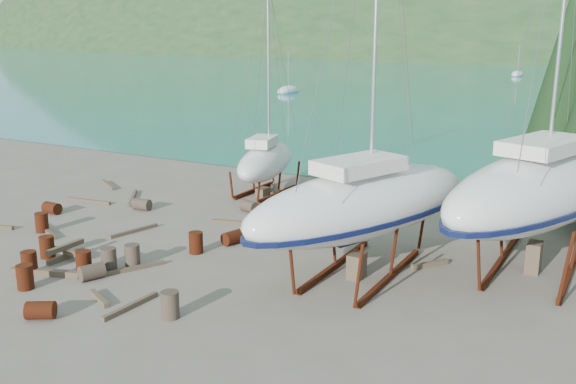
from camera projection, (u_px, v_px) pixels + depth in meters
The scene contains 43 objects.
ground at pixel (207, 260), 25.38m from camera, with size 600.00×600.00×0.00m, color #635A4E.
far_house_left at pixel (400, 46), 213.59m from camera, with size 6.60×5.60×5.60m.
far_house_center at pixel (526, 48), 194.61m from camera, with size 6.60×5.60×5.60m.
cypress_back_left at pixel (568, 77), 30.33m from camera, with size 4.14×4.14×11.50m.
moored_boat_left at pixel (288, 90), 90.19m from camera, with size 2.00×5.00×6.05m.
moored_boat_far at pixel (517, 74), 121.98m from camera, with size 2.00×5.00×6.05m.
large_sailboat_near at pixel (364, 202), 23.34m from camera, with size 6.89×11.29×17.15m.
large_sailboat_far at pixel (543, 187), 23.84m from camera, with size 7.16×12.83×19.47m.
small_sailboat_shore at pixel (266, 161), 35.06m from camera, with size 3.86×7.42×11.35m.
worker at pixel (321, 227), 26.96m from camera, with size 0.58×0.38×1.60m, color #111B4C.
drum_0 at pixel (47, 247), 25.58m from camera, with size 0.58×0.58×0.88m, color #4E1C0D.
drum_1 at pixel (92, 272), 23.37m from camera, with size 0.58×0.58×0.88m, color #2D2823.
drum_2 at pixel (52, 208), 31.66m from camera, with size 0.58×0.58×0.88m, color #4E1C0D.
drum_3 at pixel (29, 263), 23.86m from camera, with size 0.58×0.58×0.88m, color #4E1C0D.
drum_4 at pixel (325, 195), 34.07m from camera, with size 0.58×0.58×0.88m, color #4E1C0D.
drum_5 at pixel (109, 259), 24.22m from camera, with size 0.58×0.58×0.88m, color #2D2823.
drum_6 at pixel (233, 237), 27.22m from camera, with size 0.58×0.58×0.88m, color #4E1C0D.
drum_8 at pixel (42, 222), 28.81m from camera, with size 0.58×0.58×0.88m, color #4E1C0D.
drum_9 at pixel (249, 206), 31.96m from camera, with size 0.58×0.58×0.88m, color #2D2823.
drum_10 at pixel (25, 277), 22.49m from camera, with size 0.58×0.58×0.88m, color #4E1C0D.
drum_11 at pixel (318, 223), 29.25m from camera, with size 0.58×0.58×0.88m, color #2D2823.
drum_12 at pixel (41, 310), 20.20m from camera, with size 0.58×0.58×0.88m, color #4E1C0D.
drum_13 at pixel (84, 262), 23.89m from camera, with size 0.58×0.58×0.88m, color #4E1C0D.
drum_14 at pixel (196, 243), 26.10m from camera, with size 0.58×0.58×0.88m, color #4E1C0D.
drum_15 at pixel (142, 204), 32.31m from camera, with size 0.58×0.58×0.88m, color #2D2823.
drum_16 at pixel (132, 256), 24.60m from camera, with size 0.58×0.58×0.88m, color #2D2823.
drum_17 at pixel (170, 305), 20.24m from camera, with size 0.58×0.58×0.88m, color #2D2823.
timber_1 at pixel (430, 264), 24.66m from camera, with size 0.19×1.63×0.19m, color brown.
timber_2 at pixel (108, 185), 37.18m from camera, with size 0.19×2.28×0.19m, color brown.
timber_3 at pixel (132, 269), 24.27m from camera, with size 0.15×2.61×0.15m, color brown.
timber_5 at pixel (131, 306), 20.99m from camera, with size 0.16×2.40×0.16m, color brown.
timber_6 at pixel (355, 197), 34.57m from camera, with size 0.19×2.11×0.19m, color brown.
timber_7 at pixel (99, 298), 21.59m from camera, with size 0.17×1.46×0.17m, color brown.
timber_8 at pixel (235, 223), 29.93m from camera, with size 0.19×2.28×0.19m, color brown.
timber_9 at pixel (272, 189), 36.34m from camera, with size 0.15×2.38×0.15m, color brown.
timber_10 at pixel (282, 221), 30.31m from camera, with size 0.16×2.42×0.16m, color brown.
timber_11 at pixel (134, 231), 28.79m from camera, with size 0.15×2.47×0.15m, color brown.
timber_12 at pixel (47, 231), 28.75m from camera, with size 0.17×2.45×0.17m, color brown.
timber_15 at pixel (133, 198), 34.39m from camera, with size 0.15×3.27×0.15m, color brown.
timber_16 at pixel (45, 273), 23.78m from camera, with size 0.23×2.72×0.23m, color brown.
timber_17 at pixel (89, 201), 33.74m from camera, with size 0.16×2.69×0.16m, color brown.
timber_pile_fore at pixel (66, 252), 25.46m from camera, with size 1.80×1.80×0.60m.
timber_pile_aft at pixel (317, 205), 32.17m from camera, with size 1.80×1.80×0.60m.
Camera 1 is at (14.50, -19.29, 8.92)m, focal length 40.00 mm.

